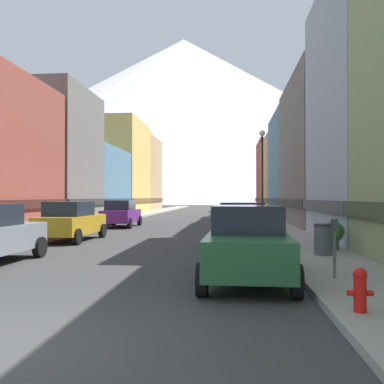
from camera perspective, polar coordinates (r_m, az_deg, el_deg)
sidewalk_left at (r=41.47m, az=-8.53°, el=-3.31°), size 2.50×100.00×0.15m
sidewalk_right at (r=40.44m, az=9.00°, el=-3.38°), size 2.50×100.00×0.15m
storefront_left_2 at (r=35.78m, az=-18.43°, el=4.22°), size 6.82×8.64×10.38m
storefront_left_3 at (r=44.75m, az=-13.86°, el=1.02°), size 7.35×10.54×6.85m
storefront_left_4 at (r=55.90m, az=-10.35°, el=3.01°), size 7.92×11.64×11.51m
storefront_left_5 at (r=66.50m, az=-7.93°, el=2.18°), size 8.08×10.03×10.94m
storefront_right_2 at (r=31.76m, az=21.60°, el=4.59°), size 10.24×12.05×10.08m
storefront_right_3 at (r=42.42m, az=15.66°, el=3.05°), size 7.86×10.39×9.79m
storefront_right_4 at (r=52.95m, az=13.08°, el=1.91°), size 7.11×10.51×9.05m
storefront_right_5 at (r=63.23m, az=11.78°, el=1.89°), size 7.18×9.66×9.95m
car_left_1 at (r=20.51m, az=-15.61°, el=-3.68°), size 2.18×4.45×1.78m
car_left_2 at (r=29.27m, az=-9.29°, el=-2.79°), size 2.13×4.43×1.78m
car_right_0 at (r=10.40m, az=7.29°, el=-6.65°), size 2.17×4.45×1.78m
car_right_1 at (r=17.04m, az=6.36°, el=-4.32°), size 2.25×4.48×1.78m
fire_hydrant_near at (r=7.58m, az=21.18°, el=-11.71°), size 0.40×0.22×0.70m
parking_meter_near at (r=10.41m, az=18.19°, el=-5.98°), size 0.14×0.10×1.33m
trash_bin_right at (r=14.50m, az=16.82°, el=-5.95°), size 0.59×0.59×0.98m
potted_plant_0 at (r=15.98m, az=18.08°, el=-5.13°), size 0.72×0.72×0.99m
streetlamp_right at (r=26.43m, az=9.20°, el=3.67°), size 0.36×0.36×5.86m
mountain_backdrop at (r=270.99m, az=-1.11°, el=9.45°), size 312.22×312.22×99.36m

